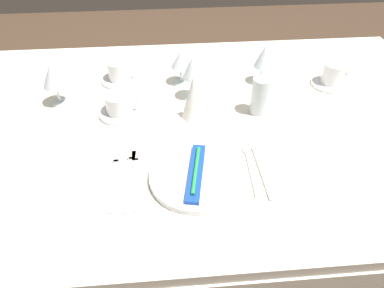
{
  "coord_description": "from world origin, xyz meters",
  "views": [
    {
      "loc": [
        -0.1,
        -0.91,
        1.43
      ],
      "look_at": [
        -0.03,
        -0.15,
        0.76
      ],
      "focal_mm": 32.78,
      "sensor_mm": 36.0,
      "label": 1
    }
  ],
  "objects_px": {
    "toothbrush_package": "(196,172)",
    "wine_glass_centre": "(192,70)",
    "wine_glass_right": "(53,77)",
    "spoon_dessert": "(258,161)",
    "coffee_cup_far": "(119,70)",
    "fork_outer": "(136,176)",
    "coffee_cup_left": "(119,103)",
    "wine_glass_far": "(264,58)",
    "napkin_folded": "(194,97)",
    "coffee_cup_right": "(333,73)",
    "dinner_plate": "(196,176)",
    "fork_salad": "(114,177)",
    "drink_tumbler": "(260,96)",
    "fork_inner": "(129,176)",
    "spoon_soup": "(250,163)",
    "wine_glass_left": "(181,61)"
  },
  "relations": [
    {
      "from": "fork_salad",
      "to": "coffee_cup_left",
      "type": "xyz_separation_m",
      "value": [
        -0.0,
        0.29,
        0.04
      ]
    },
    {
      "from": "wine_glass_far",
      "to": "fork_salad",
      "type": "bearing_deg",
      "value": -138.02
    },
    {
      "from": "fork_salad",
      "to": "coffee_cup_right",
      "type": "bearing_deg",
      "value": 28.42
    },
    {
      "from": "coffee_cup_far",
      "to": "fork_inner",
      "type": "bearing_deg",
      "value": -83.68
    },
    {
      "from": "wine_glass_far",
      "to": "coffee_cup_right",
      "type": "bearing_deg",
      "value": -10.11
    },
    {
      "from": "dinner_plate",
      "to": "fork_inner",
      "type": "height_order",
      "value": "dinner_plate"
    },
    {
      "from": "fork_salad",
      "to": "spoon_dessert",
      "type": "bearing_deg",
      "value": 4.19
    },
    {
      "from": "wine_glass_far",
      "to": "drink_tumbler",
      "type": "bearing_deg",
      "value": -105.45
    },
    {
      "from": "coffee_cup_far",
      "to": "drink_tumbler",
      "type": "xyz_separation_m",
      "value": [
        0.47,
        -0.24,
        0.02
      ]
    },
    {
      "from": "coffee_cup_right",
      "to": "fork_outer",
      "type": "bearing_deg",
      "value": -149.71
    },
    {
      "from": "drink_tumbler",
      "to": "dinner_plate",
      "type": "bearing_deg",
      "value": -129.29
    },
    {
      "from": "coffee_cup_right",
      "to": "drink_tumbler",
      "type": "bearing_deg",
      "value": -154.72
    },
    {
      "from": "toothbrush_package",
      "to": "wine_glass_left",
      "type": "distance_m",
      "value": 0.5
    },
    {
      "from": "spoon_dessert",
      "to": "coffee_cup_far",
      "type": "height_order",
      "value": "coffee_cup_far"
    },
    {
      "from": "spoon_soup",
      "to": "wine_glass_right",
      "type": "distance_m",
      "value": 0.7
    },
    {
      "from": "wine_glass_left",
      "to": "toothbrush_package",
      "type": "bearing_deg",
      "value": -88.93
    },
    {
      "from": "spoon_soup",
      "to": "napkin_folded",
      "type": "height_order",
      "value": "napkin_folded"
    },
    {
      "from": "fork_salad",
      "to": "wine_glass_left",
      "type": "height_order",
      "value": "wine_glass_left"
    },
    {
      "from": "dinner_plate",
      "to": "coffee_cup_left",
      "type": "distance_m",
      "value": 0.39
    },
    {
      "from": "toothbrush_package",
      "to": "wine_glass_centre",
      "type": "bearing_deg",
      "value": 86.64
    },
    {
      "from": "spoon_dessert",
      "to": "wine_glass_left",
      "type": "distance_m",
      "value": 0.49
    },
    {
      "from": "fork_salad",
      "to": "coffee_cup_right",
      "type": "xyz_separation_m",
      "value": [
        0.76,
        0.41,
        0.05
      ]
    },
    {
      "from": "fork_inner",
      "to": "coffee_cup_right",
      "type": "height_order",
      "value": "coffee_cup_right"
    },
    {
      "from": "fork_inner",
      "to": "wine_glass_centre",
      "type": "distance_m",
      "value": 0.44
    },
    {
      "from": "toothbrush_package",
      "to": "wine_glass_far",
      "type": "distance_m",
      "value": 0.56
    },
    {
      "from": "dinner_plate",
      "to": "fork_salad",
      "type": "height_order",
      "value": "dinner_plate"
    },
    {
      "from": "fork_inner",
      "to": "wine_glass_right",
      "type": "xyz_separation_m",
      "value": [
        -0.26,
        0.38,
        0.1
      ]
    },
    {
      "from": "wine_glass_far",
      "to": "napkin_folded",
      "type": "distance_m",
      "value": 0.34
    },
    {
      "from": "coffee_cup_far",
      "to": "drink_tumbler",
      "type": "bearing_deg",
      "value": -26.77
    },
    {
      "from": "wine_glass_centre",
      "to": "wine_glass_right",
      "type": "bearing_deg",
      "value": 179.88
    },
    {
      "from": "spoon_dessert",
      "to": "wine_glass_left",
      "type": "relative_size",
      "value": 1.86
    },
    {
      "from": "fork_outer",
      "to": "drink_tumbler",
      "type": "relative_size",
      "value": 1.74
    },
    {
      "from": "fork_outer",
      "to": "coffee_cup_left",
      "type": "height_order",
      "value": "coffee_cup_left"
    },
    {
      "from": "fork_outer",
      "to": "spoon_dessert",
      "type": "relative_size",
      "value": 0.95
    },
    {
      "from": "fork_salad",
      "to": "napkin_folded",
      "type": "xyz_separation_m",
      "value": [
        0.24,
        0.26,
        0.07
      ]
    },
    {
      "from": "wine_glass_centre",
      "to": "wine_glass_right",
      "type": "xyz_separation_m",
      "value": [
        -0.46,
        0.0,
        -0.0
      ]
    },
    {
      "from": "spoon_soup",
      "to": "spoon_dessert",
      "type": "distance_m",
      "value": 0.03
    },
    {
      "from": "fork_salad",
      "to": "wine_glass_right",
      "type": "distance_m",
      "value": 0.45
    },
    {
      "from": "coffee_cup_left",
      "to": "coffee_cup_right",
      "type": "bearing_deg",
      "value": 8.74
    },
    {
      "from": "wine_glass_far",
      "to": "spoon_dessert",
      "type": "bearing_deg",
      "value": -103.8
    },
    {
      "from": "spoon_dessert",
      "to": "coffee_cup_right",
      "type": "relative_size",
      "value": 2.37
    },
    {
      "from": "coffee_cup_far",
      "to": "napkin_folded",
      "type": "xyz_separation_m",
      "value": [
        0.25,
        -0.25,
        0.03
      ]
    },
    {
      "from": "fork_outer",
      "to": "wine_glass_far",
      "type": "xyz_separation_m",
      "value": [
        0.45,
        0.46,
        0.09
      ]
    },
    {
      "from": "toothbrush_package",
      "to": "wine_glass_left",
      "type": "relative_size",
      "value": 1.71
    },
    {
      "from": "wine_glass_far",
      "to": "napkin_folded",
      "type": "xyz_separation_m",
      "value": [
        -0.27,
        -0.2,
        -0.02
      ]
    },
    {
      "from": "spoon_dessert",
      "to": "dinner_plate",
      "type": "bearing_deg",
      "value": -164.57
    },
    {
      "from": "dinner_plate",
      "to": "coffee_cup_far",
      "type": "distance_m",
      "value": 0.58
    },
    {
      "from": "wine_glass_centre",
      "to": "spoon_soup",
      "type": "bearing_deg",
      "value": -69.17
    },
    {
      "from": "wine_glass_right",
      "to": "fork_salad",
      "type": "bearing_deg",
      "value": -60.18
    },
    {
      "from": "coffee_cup_right",
      "to": "drink_tumbler",
      "type": "height_order",
      "value": "drink_tumbler"
    }
  ]
}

